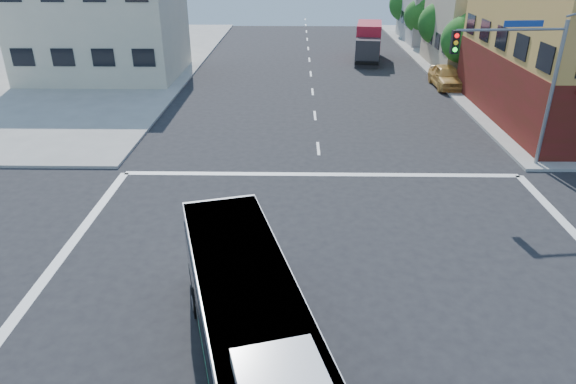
{
  "coord_description": "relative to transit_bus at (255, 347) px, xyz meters",
  "views": [
    {
      "loc": [
        -1.2,
        -13.16,
        9.96
      ],
      "look_at": [
        -1.49,
        3.73,
        1.82
      ],
      "focal_mm": 32.0,
      "sensor_mm": 36.0,
      "label": 1
    }
  ],
  "objects": [
    {
      "name": "ground",
      "position": [
        2.12,
        4.0,
        -1.54
      ],
      "size": [
        120.0,
        120.0,
        0.0
      ],
      "primitive_type": "plane",
      "color": "black",
      "rests_on": "ground"
    },
    {
      "name": "building_east_near",
      "position": [
        19.1,
        37.98,
        2.96
      ],
      "size": [
        12.06,
        10.06,
        9.0
      ],
      "color": "tan",
      "rests_on": "ground"
    },
    {
      "name": "building_west",
      "position": [
        -14.9,
        33.98,
        2.46
      ],
      "size": [
        12.06,
        10.06,
        8.0
      ],
      "color": "beige",
      "rests_on": "ground"
    },
    {
      "name": "signal_mast_ne",
      "position": [
        11.2,
        14.61,
        3.44
      ],
      "size": [
        7.91,
        1.13,
        8.07
      ],
      "color": "slate",
      "rests_on": "ground"
    },
    {
      "name": "street_tree_a",
      "position": [
        14.02,
        31.92,
        2.04
      ],
      "size": [
        3.6,
        3.6,
        5.53
      ],
      "color": "#3A2415",
      "rests_on": "ground"
    },
    {
      "name": "street_tree_b",
      "position": [
        14.02,
        39.92,
        2.21
      ],
      "size": [
        3.8,
        3.8,
        5.79
      ],
      "color": "#3A2415",
      "rests_on": "ground"
    },
    {
      "name": "street_tree_c",
      "position": [
        14.02,
        47.92,
        1.92
      ],
      "size": [
        3.4,
        3.4,
        5.29
      ],
      "color": "#3A2415",
      "rests_on": "ground"
    },
    {
      "name": "street_tree_d",
      "position": [
        14.02,
        55.92,
        2.34
      ],
      "size": [
        4.0,
        4.0,
        6.03
      ],
      "color": "#3A2415",
      "rests_on": "ground"
    },
    {
      "name": "transit_bus",
      "position": [
        0.0,
        0.0,
        0.0
      ],
      "size": [
        5.14,
        10.88,
        3.16
      ],
      "rotation": [
        0.0,
        0.0,
        0.28
      ],
      "color": "black",
      "rests_on": "ground"
    },
    {
      "name": "box_truck",
      "position": [
        7.67,
        40.75,
        0.08
      ],
      "size": [
        3.18,
        7.68,
        3.35
      ],
      "rotation": [
        0.0,
        0.0,
        -0.14
      ],
      "color": "#29292E",
      "rests_on": "ground"
    },
    {
      "name": "parked_car",
      "position": [
        12.48,
        30.59,
        -0.71
      ],
      "size": [
        2.01,
        4.93,
        1.67
      ],
      "primitive_type": "imported",
      "rotation": [
        0.0,
        0.0,
        0.01
      ],
      "color": "gold",
      "rests_on": "ground"
    }
  ]
}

